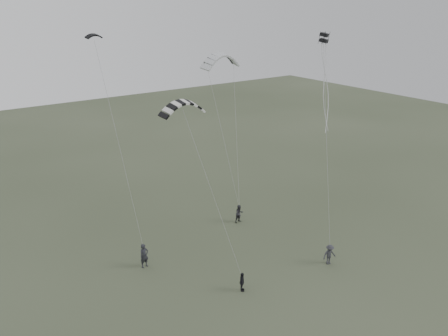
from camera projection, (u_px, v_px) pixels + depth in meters
ground at (252, 276)px, 32.93m from camera, size 140.00×140.00×0.00m
flyer_left at (144, 256)px, 33.71m from camera, size 0.78×0.57×1.98m
flyer_right at (239, 214)px, 40.68m from camera, size 0.86×0.68×1.74m
flyer_center at (242, 282)px, 30.95m from camera, size 0.80×0.90×1.47m
flyer_far at (329, 255)px, 34.13m from camera, size 1.20×0.86×1.69m
kite_dark_small at (94, 35)px, 31.79m from camera, size 1.37×0.80×0.54m
kite_pale_large at (221, 54)px, 40.79m from camera, size 4.73×2.43×2.03m
kite_striped at (182, 102)px, 29.16m from camera, size 3.41×1.27×1.41m
kite_box at (324, 38)px, 33.87m from camera, size 0.86×0.92×0.80m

